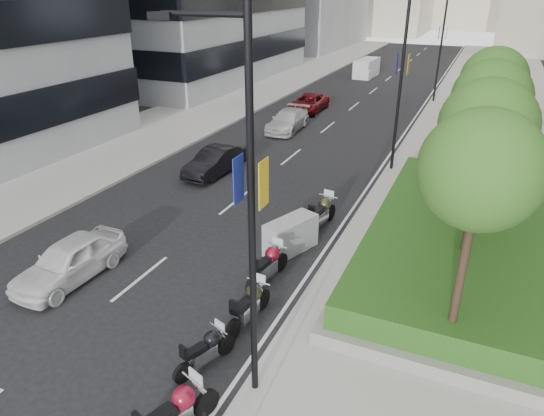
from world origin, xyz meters
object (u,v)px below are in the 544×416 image
Objects in this scene: lamp_post_1 at (398,75)px; motorcycle_4 at (268,265)px; motorcycle_5 at (291,236)px; car_c at (288,120)px; lamp_post_2 at (440,40)px; motorcycle_3 at (249,305)px; motorcycle_1 at (175,415)px; delivery_van at (366,69)px; motorcycle_6 at (321,213)px; car_d at (308,103)px; car_a at (70,260)px; car_b at (215,162)px; lamp_post_0 at (245,205)px; motorcycle_2 at (206,350)px.

motorcycle_4 is (-1.56, -12.38, -4.44)m from lamp_post_1.
motorcycle_5 is 0.49× the size of car_c.
car_c is (-7.94, -12.87, -4.38)m from lamp_post_2.
motorcycle_1 is at bearing -170.41° from motorcycle_3.
lamp_post_2 is 2.00× the size of delivery_van.
motorcycle_6 reaches higher than motorcycle_4.
car_d is at bearing 39.33° from motorcycle_5.
car_c is (-6.75, 12.99, 0.03)m from motorcycle_6.
car_a reaches higher than car_b.
car_c is at bearing 109.75° from lamp_post_0.
motorcycle_4 is 6.71m from car_a.
motorcycle_2 is at bearing -167.66° from motorcycle_4.
car_a is (-6.14, -4.75, 0.06)m from motorcycle_5.
motorcycle_3 is 0.55× the size of car_a.
motorcycle_5 is at bearing 39.79° from car_a.
car_d is at bearing 21.78° from motorcycle_3.
lamp_post_1 is at bearing -51.80° from car_d.
lamp_post_0 is 29.40m from car_d.
motorcycle_4 is at bearing -77.28° from delivery_van.
car_d is at bearing -139.70° from lamp_post_2.
car_b is at bearing 72.10° from motorcycle_6.
motorcycle_5 is (-0.75, 8.71, -0.00)m from motorcycle_1.
lamp_post_2 is 13.45m from delivery_van.
motorcycle_1 is 16.46m from car_b.
lamp_post_0 is at bearing -145.44° from motorcycle_5.
car_c is at bearing 43.63° from motorcycle_5.
lamp_post_2 is at bearing 6.68° from motorcycle_6.
motorcycle_4 is at bearing -175.30° from motorcycle_6.
lamp_post_0 is 2.00× the size of delivery_van.
car_b is at bearing 122.97° from lamp_post_0.
lamp_post_1 is 17.39m from car_a.
car_c is (-7.94, 22.13, -4.38)m from lamp_post_0.
motorcycle_4 is at bearing 22.50° from motorcycle_2.
car_b reaches higher than car_d.
lamp_post_2 is 35.06m from motorcycle_2.
car_a is at bearing -103.25° from lamp_post_2.
motorcycle_2 is 0.46× the size of car_b.
car_b reaches higher than motorcycle_5.
lamp_post_2 is (0.00, 18.00, 0.00)m from lamp_post_1.
car_a reaches higher than car_d.
motorcycle_1 is at bearing -58.42° from car_b.
car_a is at bearing 165.14° from lamp_post_0.
motorcycle_1 is at bearing -27.82° from car_a.
car_c is at bearing 147.17° from lamp_post_1.
motorcycle_1 is 1.01× the size of motorcycle_4.
motorcycle_6 is 7.99m from car_b.
motorcycle_4 is (-1.56, -30.38, -4.44)m from lamp_post_2.
lamp_post_2 is 15.75m from car_c.
motorcycle_3 is at bearing 14.05° from motorcycle_2.
delivery_van is at bearing 88.75° from car_c.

